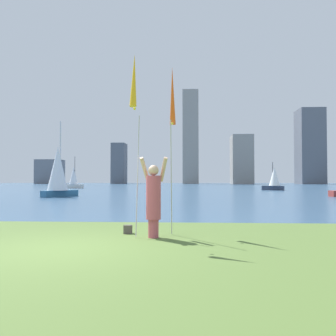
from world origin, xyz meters
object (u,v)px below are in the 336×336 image
object	(u,v)px
kite_flag_left	(134,85)
kite_flag_right	(172,99)
sailboat_2	(274,178)
sailboat_1	(58,171)
bag	(128,229)
sailboat_4	(74,178)
person	(153,198)

from	to	relation	value
kite_flag_left	kite_flag_right	size ratio (longest dim) A/B	1.00
kite_flag_left	sailboat_2	distance (m)	39.65
kite_flag_left	kite_flag_right	xyz separation A→B (m)	(0.83, 1.27, -0.06)
sailboat_1	bag	bearing A→B (deg)	-65.16
kite_flag_left	bag	world-z (taller)	kite_flag_left
kite_flag_right	sailboat_4	world-z (taller)	sailboat_4
kite_flag_left	kite_flag_right	world-z (taller)	kite_flag_right
sailboat_2	sailboat_4	size ratio (longest dim) A/B	0.74
person	bag	size ratio (longest dim) A/B	8.91
kite_flag_left	person	bearing A→B (deg)	44.20
kite_flag_right	sailboat_2	distance (m)	38.20
sailboat_1	kite_flag_right	bearing A→B (deg)	-62.02
bag	sailboat_4	distance (m)	46.99
bag	kite_flag_right	bearing A→B (deg)	13.01
bag	sailboat_4	size ratio (longest dim) A/B	0.05
person	sailboat_2	size ratio (longest dim) A/B	0.55
sailboat_1	sailboat_4	world-z (taller)	sailboat_1
kite_flag_right	sailboat_4	distance (m)	47.15
person	kite_flag_right	xyz separation A→B (m)	(0.41, 0.86, 2.54)
sailboat_1	sailboat_2	world-z (taller)	sailboat_1
kite_flag_right	sailboat_4	bearing A→B (deg)	110.73
kite_flag_left	sailboat_1	world-z (taller)	sailboat_1
bag	sailboat_2	xyz separation A→B (m)	(12.07, 36.80, 1.35)
person	sailboat_1	world-z (taller)	sailboat_1
person	sailboat_4	distance (m)	47.78
kite_flag_left	sailboat_2	world-z (taller)	kite_flag_left
bag	sailboat_1	size ratio (longest dim) A/B	0.04
kite_flag_left	sailboat_1	bearing A→B (deg)	114.44
kite_flag_left	sailboat_1	xyz separation A→B (m)	(-8.88, 19.53, -1.57)
kite_flag_right	bag	world-z (taller)	kite_flag_right
bag	sailboat_4	bearing A→B (deg)	109.33
kite_flag_left	kite_flag_right	distance (m)	1.51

